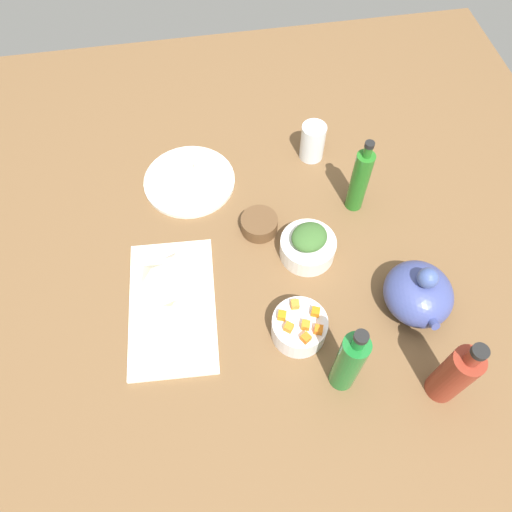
{
  "coord_description": "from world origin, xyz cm",
  "views": [
    {
      "loc": [
        60.18,
        -10.2,
        108.55
      ],
      "look_at": [
        0.0,
        0.0,
        8.0
      ],
      "focal_mm": 34.26,
      "sensor_mm": 36.0,
      "label": 1
    }
  ],
  "objects_px": {
    "bowl_small_side": "(259,224)",
    "bottle_1": "(349,362)",
    "teapot": "(418,293)",
    "drinking_glass_0": "(313,142)",
    "bowl_greens": "(308,248)",
    "bowl_carrots": "(299,327)",
    "bottle_0": "(455,374)",
    "cutting_board": "(172,306)",
    "plate_tofu": "(189,181)",
    "bottle_2": "(360,180)"
  },
  "relations": [
    {
      "from": "bowl_small_side",
      "to": "teapot",
      "type": "bearing_deg",
      "value": 49.36
    },
    {
      "from": "bowl_small_side",
      "to": "bottle_1",
      "type": "relative_size",
      "value": 0.39
    },
    {
      "from": "bowl_small_side",
      "to": "teapot",
      "type": "xyz_separation_m",
      "value": [
        0.28,
        0.32,
        0.04
      ]
    },
    {
      "from": "bowl_greens",
      "to": "drinking_glass_0",
      "type": "xyz_separation_m",
      "value": [
        -0.32,
        0.09,
        0.03
      ]
    },
    {
      "from": "bottle_0",
      "to": "drinking_glass_0",
      "type": "relative_size",
      "value": 2.11
    },
    {
      "from": "bowl_small_side",
      "to": "bottle_1",
      "type": "bearing_deg",
      "value": 14.51
    },
    {
      "from": "teapot",
      "to": "drinking_glass_0",
      "type": "distance_m",
      "value": 0.52
    },
    {
      "from": "plate_tofu",
      "to": "bowl_greens",
      "type": "distance_m",
      "value": 0.39
    },
    {
      "from": "bowl_carrots",
      "to": "drinking_glass_0",
      "type": "bearing_deg",
      "value": 164.01
    },
    {
      "from": "plate_tofu",
      "to": "bottle_0",
      "type": "relative_size",
      "value": 1.08
    },
    {
      "from": "bottle_0",
      "to": "bottle_1",
      "type": "height_order",
      "value": "bottle_1"
    },
    {
      "from": "plate_tofu",
      "to": "drinking_glass_0",
      "type": "bearing_deg",
      "value": 96.62
    },
    {
      "from": "bottle_0",
      "to": "drinking_glass_0",
      "type": "bearing_deg",
      "value": -170.13
    },
    {
      "from": "plate_tofu",
      "to": "bowl_greens",
      "type": "relative_size",
      "value": 1.82
    },
    {
      "from": "drinking_glass_0",
      "to": "bottle_2",
      "type": "bearing_deg",
      "value": 20.84
    },
    {
      "from": "cutting_board",
      "to": "drinking_glass_0",
      "type": "relative_size",
      "value": 3.18
    },
    {
      "from": "cutting_board",
      "to": "bottle_0",
      "type": "relative_size",
      "value": 1.51
    },
    {
      "from": "bottle_0",
      "to": "bowl_greens",
      "type": "bearing_deg",
      "value": -151.56
    },
    {
      "from": "bottle_1",
      "to": "bottle_2",
      "type": "relative_size",
      "value": 1.07
    },
    {
      "from": "cutting_board",
      "to": "bowl_greens",
      "type": "distance_m",
      "value": 0.36
    },
    {
      "from": "drinking_glass_0",
      "to": "bowl_greens",
      "type": "bearing_deg",
      "value": -14.75
    },
    {
      "from": "cutting_board",
      "to": "plate_tofu",
      "type": "bearing_deg",
      "value": 168.36
    },
    {
      "from": "plate_tofu",
      "to": "bowl_small_side",
      "type": "bearing_deg",
      "value": 41.3
    },
    {
      "from": "cutting_board",
      "to": "bottle_0",
      "type": "distance_m",
      "value": 0.63
    },
    {
      "from": "cutting_board",
      "to": "bottle_0",
      "type": "bearing_deg",
      "value": 62.25
    },
    {
      "from": "cutting_board",
      "to": "bowl_small_side",
      "type": "distance_m",
      "value": 0.31
    },
    {
      "from": "bowl_small_side",
      "to": "bottle_1",
      "type": "distance_m",
      "value": 0.45
    },
    {
      "from": "bowl_small_side",
      "to": "bottle_0",
      "type": "height_order",
      "value": "bottle_0"
    },
    {
      "from": "cutting_board",
      "to": "bowl_small_side",
      "type": "height_order",
      "value": "bowl_small_side"
    },
    {
      "from": "bowl_greens",
      "to": "teapot",
      "type": "height_order",
      "value": "teapot"
    },
    {
      "from": "bowl_greens",
      "to": "bowl_carrots",
      "type": "bearing_deg",
      "value": -17.91
    },
    {
      "from": "cutting_board",
      "to": "teapot",
      "type": "height_order",
      "value": "teapot"
    },
    {
      "from": "cutting_board",
      "to": "teapot",
      "type": "relative_size",
      "value": 1.94
    },
    {
      "from": "teapot",
      "to": "bottle_2",
      "type": "height_order",
      "value": "bottle_2"
    },
    {
      "from": "bowl_carrots",
      "to": "bowl_small_side",
      "type": "xyz_separation_m",
      "value": [
        -0.3,
        -0.04,
        -0.01
      ]
    },
    {
      "from": "plate_tofu",
      "to": "bottle_0",
      "type": "height_order",
      "value": "bottle_0"
    },
    {
      "from": "plate_tofu",
      "to": "bowl_carrots",
      "type": "distance_m",
      "value": 0.53
    },
    {
      "from": "teapot",
      "to": "bottle_1",
      "type": "height_order",
      "value": "bottle_1"
    },
    {
      "from": "teapot",
      "to": "bottle_1",
      "type": "relative_size",
      "value": 0.73
    },
    {
      "from": "plate_tofu",
      "to": "bottle_2",
      "type": "height_order",
      "value": "bottle_2"
    },
    {
      "from": "cutting_board",
      "to": "bottle_1",
      "type": "bearing_deg",
      "value": 56.16
    },
    {
      "from": "bottle_0",
      "to": "bowl_small_side",
      "type": "bearing_deg",
      "value": -146.78
    },
    {
      "from": "bowl_small_side",
      "to": "teapot",
      "type": "relative_size",
      "value": 0.53
    },
    {
      "from": "plate_tofu",
      "to": "bottle_2",
      "type": "bearing_deg",
      "value": 70.6
    },
    {
      "from": "plate_tofu",
      "to": "drinking_glass_0",
      "type": "height_order",
      "value": "drinking_glass_0"
    },
    {
      "from": "bottle_1",
      "to": "bottle_2",
      "type": "xyz_separation_m",
      "value": [
        -0.46,
        0.15,
        -0.01
      ]
    },
    {
      "from": "plate_tofu",
      "to": "bottle_2",
      "type": "distance_m",
      "value": 0.46
    },
    {
      "from": "bottle_2",
      "to": "drinking_glass_0",
      "type": "distance_m",
      "value": 0.21
    },
    {
      "from": "bottle_0",
      "to": "bottle_1",
      "type": "distance_m",
      "value": 0.21
    },
    {
      "from": "cutting_board",
      "to": "bowl_greens",
      "type": "bearing_deg",
      "value": 104.89
    }
  ]
}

